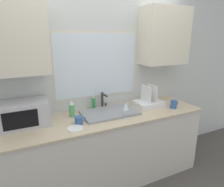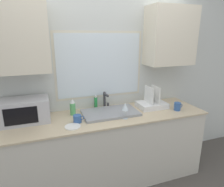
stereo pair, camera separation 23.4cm
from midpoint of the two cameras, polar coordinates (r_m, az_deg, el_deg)
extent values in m
cube|color=beige|center=(2.66, 1.56, -15.46)|extent=(2.41, 0.67, 0.88)
cube|color=#C6B28E|center=(2.45, 1.64, -6.44)|extent=(2.44, 0.70, 0.02)
cube|color=silver|center=(2.66, -1.12, 4.56)|extent=(6.00, 0.06, 2.60)
cube|color=beige|center=(2.60, -0.93, 8.04)|extent=(1.16, 0.01, 0.86)
cube|color=silver|center=(2.60, -0.90, 8.03)|extent=(1.10, 0.01, 0.80)
cube|color=beige|center=(2.28, -23.10, 14.77)|extent=(0.64, 0.32, 0.75)
cube|color=beige|center=(2.87, 18.69, 15.25)|extent=(0.64, 0.32, 0.75)
cube|color=gray|center=(2.48, 2.19, -5.51)|extent=(0.68, 0.41, 0.03)
cylinder|color=#333338|center=(2.66, 0.35, -1.86)|extent=(0.03, 0.03, 0.22)
cylinder|color=#333338|center=(2.56, 0.92, -0.36)|extent=(0.03, 0.15, 0.03)
cylinder|color=#333338|center=(2.70, 1.35, -3.35)|extent=(0.02, 0.02, 0.06)
cube|color=#B2B2B7|center=(2.39, -20.88, -4.55)|extent=(0.51, 0.33, 0.26)
cube|color=black|center=(2.23, -21.89, -6.09)|extent=(0.33, 0.01, 0.18)
cube|color=white|center=(2.76, 13.66, -3.22)|extent=(0.37, 0.28, 0.07)
cube|color=white|center=(2.69, 12.98, -0.44)|extent=(0.01, 0.22, 0.22)
cube|color=white|center=(2.75, 14.74, -0.24)|extent=(0.01, 0.22, 0.22)
cylinder|color=#59B266|center=(2.46, -8.49, -4.44)|extent=(0.07, 0.07, 0.15)
cone|color=silver|center=(2.42, -8.59, -2.21)|extent=(0.06, 0.06, 0.05)
cylinder|color=#268C3F|center=(2.64, -2.14, -2.77)|extent=(0.04, 0.04, 0.15)
cylinder|color=white|center=(2.61, -2.16, -0.92)|extent=(0.02, 0.02, 0.03)
cylinder|color=#335999|center=(2.25, -6.95, -7.26)|extent=(0.09, 0.09, 0.09)
torus|color=#335999|center=(2.26, -5.62, -6.99)|extent=(0.05, 0.01, 0.05)
cylinder|color=silver|center=(2.37, 6.57, -7.09)|extent=(0.07, 0.07, 0.00)
cylinder|color=silver|center=(2.35, 6.61, -5.93)|extent=(0.01, 0.01, 0.10)
cone|color=silver|center=(2.31, 6.69, -3.76)|extent=(0.08, 0.08, 0.09)
cylinder|color=#335999|center=(2.75, 20.51, -3.52)|extent=(0.08, 0.08, 0.10)
torus|color=#335999|center=(2.78, 21.32, -3.29)|extent=(0.06, 0.01, 0.06)
cylinder|color=white|center=(2.16, -8.13, -9.42)|extent=(0.17, 0.17, 0.01)
camera|label=1|loc=(0.12, -87.14, 0.84)|focal=32.00mm
camera|label=2|loc=(0.12, 92.86, -0.84)|focal=32.00mm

